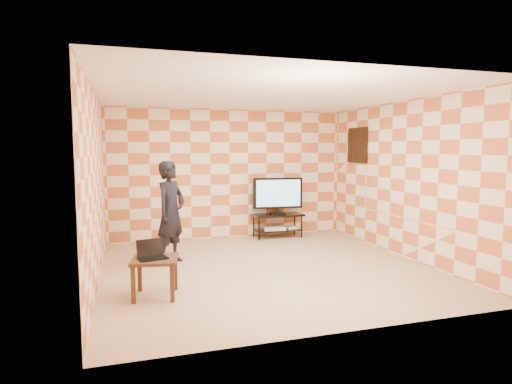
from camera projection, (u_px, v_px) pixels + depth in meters
floor at (267, 268)px, 6.76m from camera, size 5.00×5.00×0.00m
wall_back at (230, 174)px, 9.00m from camera, size 5.00×0.02×2.70m
wall_front at (347, 202)px, 4.25m from camera, size 5.00×0.02×2.70m
wall_left at (96, 187)px, 5.89m from camera, size 0.02×5.00×2.70m
wall_right at (405, 180)px, 7.35m from camera, size 0.02×5.00×2.70m
ceiling at (268, 94)px, 6.49m from camera, size 5.00×5.00×0.02m
wall_art at (357, 145)px, 8.76m from camera, size 0.04×0.72×0.72m
tv_stand at (278, 220)px, 9.08m from camera, size 1.07×0.48×0.50m
tv at (278, 194)px, 9.02m from camera, size 1.07×0.23×0.77m
dvd_player at (274, 228)px, 9.05m from camera, size 0.50×0.39×0.07m
game_console at (292, 228)px, 9.17m from camera, size 0.23×0.17×0.05m
side_table at (155, 265)px, 5.41m from camera, size 0.65×0.65×0.50m
laptop at (152, 254)px, 5.39m from camera, size 0.40×0.34×0.23m
person at (171, 212)px, 6.99m from camera, size 0.71×0.72×1.68m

